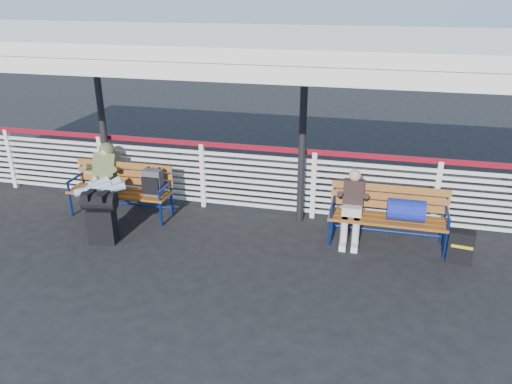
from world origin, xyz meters
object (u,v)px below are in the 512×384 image
(bench_left, at_px, (131,184))
(bench_right, at_px, (397,210))
(luggage_stack, at_px, (101,215))
(suitcase_side, at_px, (460,247))
(companion_person, at_px, (352,206))
(traveler_man, at_px, (102,183))

(bench_left, relative_size, bench_right, 1.00)
(luggage_stack, xyz_separation_m, suitcase_side, (5.38, 0.68, -0.22))
(bench_right, distance_m, suitcase_side, 1.04)
(bench_left, relative_size, suitcase_side, 3.65)
(companion_person, bearing_deg, bench_left, 179.24)
(traveler_man, xyz_separation_m, suitcase_side, (5.73, -0.00, -0.47))
(companion_person, bearing_deg, bench_right, 0.92)
(bench_right, relative_size, traveler_man, 1.10)
(traveler_man, distance_m, suitcase_side, 5.74)
(luggage_stack, distance_m, traveler_man, 0.81)
(suitcase_side, bearing_deg, bench_right, 169.09)
(bench_right, bearing_deg, luggage_stack, -167.41)
(suitcase_side, bearing_deg, companion_person, 176.86)
(bench_left, height_order, bench_right, same)
(suitcase_side, bearing_deg, luggage_stack, -165.35)
(luggage_stack, bearing_deg, bench_left, 80.74)
(luggage_stack, relative_size, bench_left, 0.47)
(bench_right, bearing_deg, bench_left, 179.49)
(luggage_stack, bearing_deg, companion_person, 4.79)
(luggage_stack, xyz_separation_m, traveler_man, (-0.35, 0.69, 0.25))
(bench_left, xyz_separation_m, companion_person, (3.79, -0.05, 0.01))
(bench_right, height_order, companion_person, companion_person)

